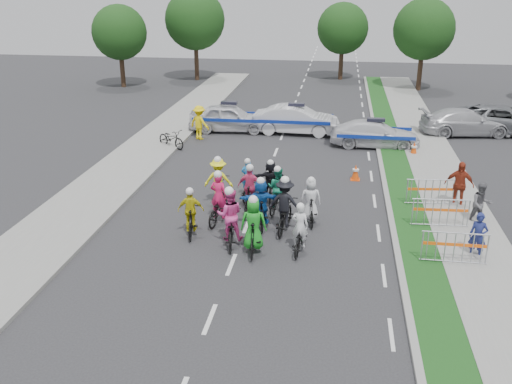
# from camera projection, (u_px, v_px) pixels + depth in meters

# --- Properties ---
(ground) EXTENTS (90.00, 90.00, 0.00)m
(ground) POSITION_uv_depth(u_px,v_px,m) (231.00, 265.00, 17.51)
(ground) COLOR #28282B
(ground) RESTS_ON ground
(curb_right) EXTENTS (0.20, 60.00, 0.12)m
(curb_right) POSITION_uv_depth(u_px,v_px,m) (389.00, 210.00, 21.41)
(curb_right) COLOR gray
(curb_right) RESTS_ON ground
(grass_strip) EXTENTS (1.20, 60.00, 0.11)m
(grass_strip) POSITION_uv_depth(u_px,v_px,m) (408.00, 211.00, 21.32)
(grass_strip) COLOR #194716
(grass_strip) RESTS_ON ground
(sidewalk_right) EXTENTS (2.40, 60.00, 0.13)m
(sidewalk_right) POSITION_uv_depth(u_px,v_px,m) (458.00, 214.00, 21.07)
(sidewalk_right) COLOR gray
(sidewalk_right) RESTS_ON ground
(sidewalk_left) EXTENTS (3.00, 60.00, 0.13)m
(sidewalk_left) POSITION_uv_depth(u_px,v_px,m) (96.00, 194.00, 22.99)
(sidewalk_left) COLOR gray
(sidewalk_left) RESTS_ON ground
(rider_0) EXTENTS (0.77, 1.73, 1.71)m
(rider_0) POSITION_uv_depth(u_px,v_px,m) (300.00, 235.00, 18.16)
(rider_0) COLOR black
(rider_0) RESTS_ON ground
(rider_1) EXTENTS (0.86, 1.91, 1.98)m
(rider_1) POSITION_uv_depth(u_px,v_px,m) (254.00, 230.00, 18.03)
(rider_1) COLOR black
(rider_1) RESTS_ON ground
(rider_2) EXTENTS (1.02, 2.09, 2.04)m
(rider_2) POSITION_uv_depth(u_px,v_px,m) (230.00, 223.00, 18.62)
(rider_2) COLOR black
(rider_2) RESTS_ON ground
(rider_3) EXTENTS (0.93, 1.73, 1.76)m
(rider_3) POSITION_uv_depth(u_px,v_px,m) (191.00, 217.00, 19.26)
(rider_3) COLOR black
(rider_3) RESTS_ON ground
(rider_4) EXTENTS (1.19, 2.06, 2.03)m
(rider_4) POSITION_uv_depth(u_px,v_px,m) (285.00, 210.00, 19.59)
(rider_4) COLOR black
(rider_4) RESTS_ON ground
(rider_5) EXTENTS (1.57, 1.86, 1.89)m
(rider_5) POSITION_uv_depth(u_px,v_px,m) (261.00, 206.00, 19.84)
(rider_5) COLOR black
(rider_5) RESTS_ON ground
(rider_6) EXTENTS (1.01, 2.03, 1.98)m
(rider_6) POSITION_uv_depth(u_px,v_px,m) (219.00, 205.00, 20.32)
(rider_6) COLOR black
(rider_6) RESTS_ON ground
(rider_7) EXTENTS (0.82, 1.75, 1.78)m
(rider_7) POSITION_uv_depth(u_px,v_px,m) (310.00, 205.00, 20.21)
(rider_7) COLOR black
(rider_7) RESTS_ON ground
(rider_8) EXTENTS (0.96, 1.86, 1.81)m
(rider_8) POSITION_uv_depth(u_px,v_px,m) (277.00, 194.00, 21.27)
(rider_8) COLOR black
(rider_8) RESTS_ON ground
(rider_9) EXTENTS (0.98, 1.84, 1.89)m
(rider_9) POSITION_uv_depth(u_px,v_px,m) (250.00, 193.00, 21.21)
(rider_9) COLOR black
(rider_9) RESTS_ON ground
(rider_10) EXTENTS (1.12, 1.97, 1.98)m
(rider_10) POSITION_uv_depth(u_px,v_px,m) (219.00, 186.00, 21.82)
(rider_10) COLOR black
(rider_10) RESTS_ON ground
(rider_11) EXTENTS (1.39, 1.66, 1.71)m
(rider_11) POSITION_uv_depth(u_px,v_px,m) (270.00, 183.00, 22.22)
(rider_11) COLOR black
(rider_11) RESTS_ON ground
(rider_12) EXTENTS (0.72, 1.70, 1.69)m
(rider_12) POSITION_uv_depth(u_px,v_px,m) (248.00, 185.00, 22.54)
(rider_12) COLOR black
(rider_12) RESTS_ON ground
(police_car_0) EXTENTS (4.64, 2.16, 1.54)m
(police_car_0) POSITION_uv_depth(u_px,v_px,m) (229.00, 118.00, 32.22)
(police_car_0) COLOR silver
(police_car_0) RESTS_ON ground
(police_car_1) EXTENTS (4.80, 1.83, 1.56)m
(police_car_1) POSITION_uv_depth(u_px,v_px,m) (296.00, 120.00, 31.71)
(police_car_1) COLOR silver
(police_car_1) RESTS_ON ground
(police_car_2) EXTENTS (4.60, 1.94, 1.33)m
(police_car_2) POSITION_uv_depth(u_px,v_px,m) (375.00, 134.00, 29.36)
(police_car_2) COLOR silver
(police_car_2) RESTS_ON ground
(civilian_sedan) EXTENTS (5.20, 2.76, 1.44)m
(civilian_sedan) POSITION_uv_depth(u_px,v_px,m) (466.00, 122.00, 31.46)
(civilian_sedan) COLOR #B2B2B7
(civilian_sedan) RESTS_ON ground
(civilian_suv) EXTENTS (5.95, 3.55, 1.55)m
(civilian_suv) POSITION_uv_depth(u_px,v_px,m) (503.00, 120.00, 31.76)
(civilian_suv) COLOR slate
(civilian_suv) RESTS_ON ground
(spectator_0) EXTENTS (0.65, 0.54, 1.52)m
(spectator_0) POSITION_uv_depth(u_px,v_px,m) (478.00, 236.00, 17.65)
(spectator_0) COLOR navy
(spectator_0) RESTS_ON ground
(spectator_1) EXTENTS (0.85, 0.72, 1.57)m
(spectator_1) POSITION_uv_depth(u_px,v_px,m) (481.00, 204.00, 20.03)
(spectator_1) COLOR #504F54
(spectator_1) RESTS_ON ground
(spectator_2) EXTENTS (1.14, 0.67, 1.83)m
(spectator_2) POSITION_uv_depth(u_px,v_px,m) (459.00, 185.00, 21.50)
(spectator_2) COLOR maroon
(spectator_2) RESTS_ON ground
(marshal_hiviz) EXTENTS (1.37, 1.15, 1.84)m
(marshal_hiviz) POSITION_uv_depth(u_px,v_px,m) (199.00, 123.00, 30.55)
(marshal_hiviz) COLOR yellow
(marshal_hiviz) RESTS_ON ground
(barrier_0) EXTENTS (2.00, 0.50, 1.12)m
(barrier_0) POSITION_uv_depth(u_px,v_px,m) (454.00, 249.00, 17.24)
(barrier_0) COLOR #A5A8AD
(barrier_0) RESTS_ON ground
(barrier_1) EXTENTS (2.03, 0.61, 1.12)m
(barrier_1) POSITION_uv_depth(u_px,v_px,m) (440.00, 214.00, 19.78)
(barrier_1) COLOR #A5A8AD
(barrier_1) RESTS_ON ground
(barrier_2) EXTENTS (2.04, 0.72, 1.12)m
(barrier_2) POSITION_uv_depth(u_px,v_px,m) (432.00, 193.00, 21.69)
(barrier_2) COLOR #A5A8AD
(barrier_2) RESTS_ON ground
(cone_0) EXTENTS (0.40, 0.40, 0.70)m
(cone_0) POSITION_uv_depth(u_px,v_px,m) (356.00, 172.00, 24.64)
(cone_0) COLOR #F24C0C
(cone_0) RESTS_ON ground
(cone_1) EXTENTS (0.40, 0.40, 0.70)m
(cone_1) POSITION_uv_depth(u_px,v_px,m) (414.00, 149.00, 27.96)
(cone_1) COLOR #F24C0C
(cone_1) RESTS_ON ground
(parked_bike) EXTENTS (1.90, 1.56, 0.97)m
(parked_bike) POSITION_uv_depth(u_px,v_px,m) (171.00, 138.00, 29.19)
(parked_bike) COLOR black
(parked_bike) RESTS_ON ground
(tree_0) EXTENTS (4.20, 4.20, 6.30)m
(tree_0) POSITION_uv_depth(u_px,v_px,m) (119.00, 32.00, 43.80)
(tree_0) COLOR #382619
(tree_0) RESTS_ON ground
(tree_1) EXTENTS (4.55, 4.55, 6.82)m
(tree_1) POSITION_uv_depth(u_px,v_px,m) (424.00, 29.00, 42.39)
(tree_1) COLOR #382619
(tree_1) RESTS_ON ground
(tree_3) EXTENTS (4.90, 4.90, 7.35)m
(tree_3) POSITION_uv_depth(u_px,v_px,m) (195.00, 20.00, 46.56)
(tree_3) COLOR #382619
(tree_3) RESTS_ON ground
(tree_4) EXTENTS (4.20, 4.20, 6.30)m
(tree_4) POSITION_uv_depth(u_px,v_px,m) (343.00, 28.00, 47.03)
(tree_4) COLOR #382619
(tree_4) RESTS_ON ground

